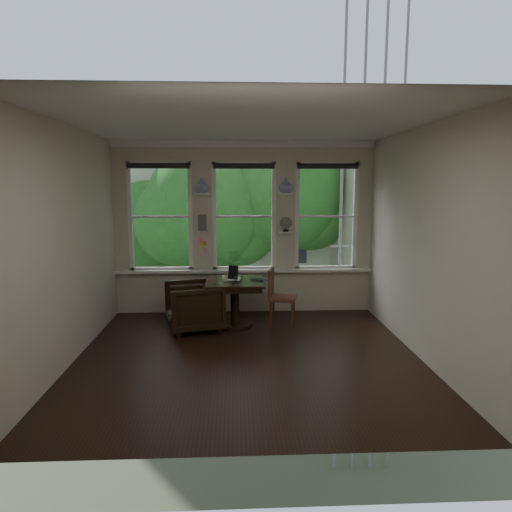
{
  "coord_description": "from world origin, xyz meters",
  "views": [
    {
      "loc": [
        -0.16,
        -5.76,
        2.25
      ],
      "look_at": [
        0.15,
        0.9,
        1.21
      ],
      "focal_mm": 32.0,
      "sensor_mm": 36.0,
      "label": 1
    }
  ],
  "objects_px": {
    "armchair_left": "(194,306)",
    "side_chair_right": "(283,297)",
    "mug": "(225,278)",
    "table": "(235,303)",
    "laptop": "(258,280)"
  },
  "relations": [
    {
      "from": "laptop",
      "to": "mug",
      "type": "distance_m",
      "value": 0.52
    },
    {
      "from": "armchair_left",
      "to": "side_chair_right",
      "type": "height_order",
      "value": "side_chair_right"
    },
    {
      "from": "side_chair_right",
      "to": "mug",
      "type": "bearing_deg",
      "value": 105.68
    },
    {
      "from": "table",
      "to": "laptop",
      "type": "height_order",
      "value": "laptop"
    },
    {
      "from": "mug",
      "to": "table",
      "type": "bearing_deg",
      "value": 8.55
    },
    {
      "from": "table",
      "to": "mug",
      "type": "relative_size",
      "value": 9.44
    },
    {
      "from": "armchair_left",
      "to": "laptop",
      "type": "height_order",
      "value": "laptop"
    },
    {
      "from": "side_chair_right",
      "to": "mug",
      "type": "xyz_separation_m",
      "value": [
        -0.92,
        -0.05,
        0.33
      ]
    },
    {
      "from": "table",
      "to": "mug",
      "type": "xyz_separation_m",
      "value": [
        -0.15,
        -0.02,
        0.42
      ]
    },
    {
      "from": "armchair_left",
      "to": "side_chair_right",
      "type": "xyz_separation_m",
      "value": [
        1.41,
        0.19,
        0.08
      ]
    },
    {
      "from": "laptop",
      "to": "mug",
      "type": "height_order",
      "value": "mug"
    },
    {
      "from": "side_chair_right",
      "to": "mug",
      "type": "distance_m",
      "value": 0.98
    },
    {
      "from": "side_chair_right",
      "to": "table",
      "type": "bearing_deg",
      "value": 104.59
    },
    {
      "from": "table",
      "to": "laptop",
      "type": "xyz_separation_m",
      "value": [
        0.37,
        -0.05,
        0.39
      ]
    },
    {
      "from": "armchair_left",
      "to": "mug",
      "type": "relative_size",
      "value": 8.73
    }
  ]
}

